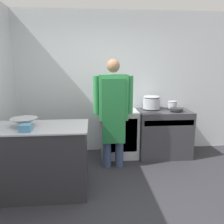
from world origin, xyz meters
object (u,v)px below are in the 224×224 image
(stove, at_px, (163,133))
(saute_pan, at_px, (177,109))
(person_cook, at_px, (113,108))
(plastic_tub, at_px, (26,128))
(mixing_bowl, at_px, (24,122))
(sauce_pot, at_px, (172,104))
(fridge_unit, at_px, (119,133))
(stock_pot, at_px, (151,102))

(stove, distance_m, saute_pan, 0.53)
(person_cook, relative_size, plastic_tub, 13.34)
(mixing_bowl, xyz_separation_m, sauce_pot, (2.40, 1.18, -0.01))
(sauce_pot, bearing_deg, person_cook, -156.26)
(fridge_unit, distance_m, saute_pan, 1.15)
(fridge_unit, xyz_separation_m, plastic_tub, (-1.29, -1.35, 0.53))
(stock_pot, bearing_deg, person_cook, -146.07)
(stove, height_order, mixing_bowl, mixing_bowl)
(mixing_bowl, relative_size, stock_pot, 1.06)
(stove, bearing_deg, stock_pot, 153.04)
(person_cook, height_order, sauce_pot, person_cook)
(fridge_unit, relative_size, person_cook, 0.49)
(plastic_tub, xyz_separation_m, sauce_pot, (2.32, 1.40, -0.00))
(plastic_tub, xyz_separation_m, saute_pan, (2.32, 1.18, -0.05))
(stove, bearing_deg, plastic_tub, -148.74)
(stove, bearing_deg, fridge_unit, 176.14)
(fridge_unit, height_order, stock_pot, stock_pot)
(stock_pot, xyz_separation_m, saute_pan, (0.41, -0.22, -0.11))
(fridge_unit, bearing_deg, plastic_tub, -133.76)
(mixing_bowl, relative_size, saute_pan, 1.44)
(person_cook, bearing_deg, sauce_pot, 23.74)
(plastic_tub, relative_size, saute_pan, 0.57)
(person_cook, xyz_separation_m, saute_pan, (1.19, 0.30, -0.11))
(person_cook, distance_m, sauce_pot, 1.30)
(stove, relative_size, sauce_pot, 5.82)
(stove, height_order, saute_pan, saute_pan)
(mixing_bowl, bearing_deg, sauce_pot, 26.10)
(person_cook, relative_size, saute_pan, 7.66)
(stock_pot, relative_size, sauce_pot, 1.94)
(stove, relative_size, fridge_unit, 1.10)
(stove, xyz_separation_m, mixing_bowl, (-2.21, -1.07, 0.54))
(plastic_tub, height_order, sauce_pot, sauce_pot)
(stock_pot, distance_m, saute_pan, 0.48)
(stock_pot, bearing_deg, sauce_pot, 0.00)
(mixing_bowl, distance_m, plastic_tub, 0.24)
(person_cook, height_order, mixing_bowl, person_cook)
(stove, height_order, plastic_tub, plastic_tub)
(person_cook, bearing_deg, fridge_unit, 71.52)
(saute_pan, bearing_deg, stove, 150.75)
(fridge_unit, height_order, plastic_tub, plastic_tub)
(fridge_unit, bearing_deg, mixing_bowl, -140.71)
(plastic_tub, height_order, saute_pan, plastic_tub)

